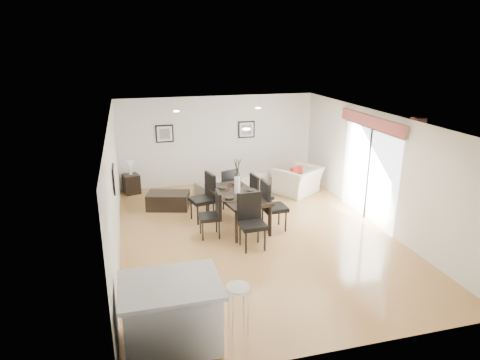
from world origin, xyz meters
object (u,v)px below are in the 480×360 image
object	(u,v)px
sofa	(236,184)
dining_table	(237,197)
dining_chair_head	(251,218)
armchair	(298,181)
kitchen_island	(172,313)
dining_chair_wfar	(206,194)
side_table	(132,184)
dining_chair_enear	(270,203)
coffee_table	(168,201)
dining_chair_efar	(258,193)
bar_stool	(238,293)
dining_chair_foot	(227,186)
dining_chair_wnear	(213,212)

from	to	relation	value
sofa	dining_table	distance (m)	2.18
sofa	dining_chair_head	size ratio (longest dim) A/B	1.92
armchair	kitchen_island	size ratio (longest dim) A/B	0.85
dining_chair_wfar	side_table	world-z (taller)	dining_chair_wfar
dining_chair_enear	side_table	world-z (taller)	dining_chair_enear
coffee_table	side_table	world-z (taller)	side_table
dining_chair_efar	bar_stool	size ratio (longest dim) A/B	1.36
dining_chair_efar	dining_table	bearing A→B (deg)	118.54
dining_chair_efar	dining_chair_foot	size ratio (longest dim) A/B	1.02
dining_table	kitchen_island	bearing A→B (deg)	-126.53
dining_chair_wfar	dining_chair_enear	distance (m)	1.66
dining_chair_enear	coffee_table	distance (m)	2.98
dining_chair_wnear	coffee_table	size ratio (longest dim) A/B	0.98
dining_chair_head	bar_stool	distance (m)	2.91
armchair	bar_stool	size ratio (longest dim) A/B	1.53
bar_stool	dining_chair_wfar	bearing A→B (deg)	85.74
dining_chair_wnear	kitchen_island	bearing A→B (deg)	-18.88
sofa	dining_table	bearing A→B (deg)	57.18
dining_chair_head	side_table	size ratio (longest dim) A/B	2.09
dining_table	coffee_table	distance (m)	2.19
coffee_table	bar_stool	size ratio (longest dim) A/B	1.37
dining_chair_wfar	kitchen_island	size ratio (longest dim) A/B	0.83
dining_chair_efar	bar_stool	world-z (taller)	dining_chair_efar
dining_chair_enear	kitchen_island	distance (m)	4.33
dining_chair_head	dining_chair_wnear	bearing A→B (deg)	131.78
dining_chair_head	kitchen_island	bearing A→B (deg)	-128.20
kitchen_island	armchair	bearing A→B (deg)	52.88
armchair	kitchen_island	bearing A→B (deg)	19.58
dining_table	dining_chair_enear	size ratio (longest dim) A/B	1.71
coffee_table	side_table	bearing A→B (deg)	137.49
dining_chair_wfar	dining_chair_efar	size ratio (longest dim) A/B	1.10
sofa	dining_chair_wfar	size ratio (longest dim) A/B	1.92
coffee_table	side_table	distance (m)	1.73
armchair	coffee_table	size ratio (longest dim) A/B	1.12
dining_chair_head	side_table	bearing A→B (deg)	117.81
dining_chair_enear	kitchen_island	world-z (taller)	dining_chair_enear
dining_chair_foot	bar_stool	size ratio (longest dim) A/B	1.34
sofa	side_table	bearing A→B (deg)	-36.28
dining_chair_enear	dining_chair_wnear	bearing A→B (deg)	88.03
dining_chair_wfar	dining_chair_head	world-z (taller)	same
kitchen_island	dining_chair_enear	bearing A→B (deg)	52.23
dining_chair_efar	side_table	xyz separation A→B (m)	(-3.08, 2.51, -0.32)
dining_chair_efar	dining_chair_foot	xyz separation A→B (m)	(-0.64, 0.72, -0.01)
armchair	dining_table	world-z (taller)	dining_table
side_table	dining_table	bearing A→B (deg)	-50.99
dining_chair_efar	dining_chair_foot	bearing A→B (deg)	35.27
armchair	bar_stool	bearing A→B (deg)	26.54
coffee_table	bar_stool	distance (m)	5.46
dining_chair_enear	side_table	bearing A→B (deg)	39.67
dining_chair_wfar	dining_chair_efar	world-z (taller)	dining_chair_wfar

